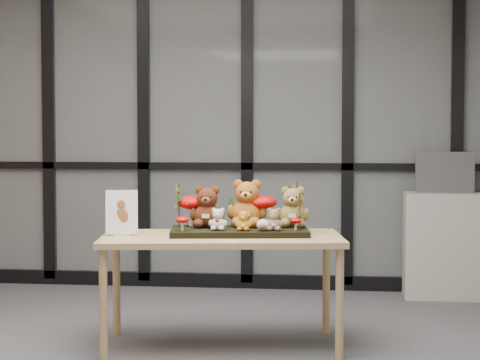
# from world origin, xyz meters

# --- Properties ---
(room_shell) EXTENTS (5.00, 5.00, 5.00)m
(room_shell) POSITION_xyz_m (0.00, 0.00, 1.68)
(room_shell) COLOR #A9A7A0
(room_shell) RESTS_ON floor
(glass_partition) EXTENTS (4.90, 0.06, 2.78)m
(glass_partition) POSITION_xyz_m (-0.00, 2.47, 1.42)
(glass_partition) COLOR #2D383F
(glass_partition) RESTS_ON floor
(display_table) EXTENTS (1.58, 0.95, 0.70)m
(display_table) POSITION_xyz_m (0.52, 0.44, 0.63)
(display_table) COLOR tan
(display_table) RESTS_ON floor
(diorama_tray) EXTENTS (0.91, 0.55, 0.04)m
(diorama_tray) POSITION_xyz_m (0.62, 0.51, 0.72)
(diorama_tray) COLOR black
(diorama_tray) RESTS_ON display_table
(bear_pooh_yellow) EXTENTS (0.28, 0.26, 0.33)m
(bear_pooh_yellow) POSITION_xyz_m (0.65, 0.63, 0.90)
(bear_pooh_yellow) COLOR #A2581B
(bear_pooh_yellow) RESTS_ON diorama_tray
(bear_brown_medium) EXTENTS (0.25, 0.23, 0.29)m
(bear_brown_medium) POSITION_xyz_m (0.41, 0.55, 0.88)
(bear_brown_medium) COLOR #4E2110
(bear_brown_medium) RESTS_ON diorama_tray
(bear_tan_back) EXTENTS (0.24, 0.23, 0.29)m
(bear_tan_back) POSITION_xyz_m (0.95, 0.65, 0.88)
(bear_tan_back) COLOR olive
(bear_tan_back) RESTS_ON diorama_tray
(bear_small_yellow) EXTENTS (0.11, 0.11, 0.13)m
(bear_small_yellow) POSITION_xyz_m (0.66, 0.40, 0.80)
(bear_small_yellow) COLOR orange
(bear_small_yellow) RESTS_ON diorama_tray
(bear_white_bow) EXTENTS (0.13, 0.12, 0.15)m
(bear_white_bow) POSITION_xyz_m (0.50, 0.40, 0.81)
(bear_white_bow) COLOR silver
(bear_white_bow) RESTS_ON diorama_tray
(bear_beige_small) EXTENTS (0.13, 0.12, 0.16)m
(bear_beige_small) POSITION_xyz_m (0.84, 0.42, 0.81)
(bear_beige_small) COLOR #89674A
(bear_beige_small) RESTS_ON diorama_tray
(plush_cream_hedgehog) EXTENTS (0.07, 0.06, 0.08)m
(plush_cream_hedgehog) POSITION_xyz_m (0.78, 0.40, 0.78)
(plush_cream_hedgehog) COLOR beige
(plush_cream_hedgehog) RESTS_ON diorama_tray
(mushroom_back_left) EXTENTS (0.20, 0.20, 0.22)m
(mushroom_back_left) POSITION_xyz_m (0.30, 0.62, 0.85)
(mushroom_back_left) COLOR #AA0805
(mushroom_back_left) RESTS_ON diorama_tray
(mushroom_back_right) EXTENTS (0.20, 0.20, 0.22)m
(mushroom_back_right) POSITION_xyz_m (0.74, 0.66, 0.85)
(mushroom_back_right) COLOR #AA0805
(mushroom_back_right) RESTS_ON diorama_tray
(mushroom_front_left) EXTENTS (0.09, 0.09, 0.10)m
(mushroom_front_left) POSITION_xyz_m (0.28, 0.34, 0.79)
(mushroom_front_left) COLOR #AA0805
(mushroom_front_left) RESTS_ON diorama_tray
(mushroom_front_right) EXTENTS (0.08, 0.08, 0.09)m
(mushroom_front_right) POSITION_xyz_m (0.98, 0.46, 0.78)
(mushroom_front_right) COLOR #AA0805
(mushroom_front_right) RESTS_ON diorama_tray
(sprig_green_far_left) EXTENTS (0.05, 0.05, 0.28)m
(sprig_green_far_left) POSITION_xyz_m (0.22, 0.56, 0.88)
(sprig_green_far_left) COLOR #19360C
(sprig_green_far_left) RESTS_ON diorama_tray
(sprig_green_mid_left) EXTENTS (0.05, 0.05, 0.20)m
(sprig_green_mid_left) POSITION_xyz_m (0.33, 0.63, 0.83)
(sprig_green_mid_left) COLOR #19360C
(sprig_green_mid_left) RESTS_ON diorama_tray
(sprig_dry_far_right) EXTENTS (0.05, 0.05, 0.29)m
(sprig_dry_far_right) POSITION_xyz_m (0.97, 0.65, 0.88)
(sprig_dry_far_right) COLOR brown
(sprig_dry_far_right) RESTS_ON diorama_tray
(sprig_dry_mid_right) EXTENTS (0.05, 0.05, 0.23)m
(sprig_dry_mid_right) POSITION_xyz_m (1.00, 0.54, 0.85)
(sprig_dry_mid_right) COLOR brown
(sprig_dry_mid_right) RESTS_ON diorama_tray
(sprig_green_centre) EXTENTS (0.05, 0.05, 0.18)m
(sprig_green_centre) POSITION_xyz_m (0.55, 0.67, 0.82)
(sprig_green_centre) COLOR #19360C
(sprig_green_centre) RESTS_ON diorama_tray
(sign_holder) EXTENTS (0.20, 0.08, 0.28)m
(sign_holder) POSITION_xyz_m (-0.10, 0.37, 0.83)
(sign_holder) COLOR silver
(sign_holder) RESTS_ON display_table
(label_card) EXTENTS (0.08, 0.03, 0.00)m
(label_card) POSITION_xyz_m (0.60, 0.15, 0.70)
(label_card) COLOR white
(label_card) RESTS_ON display_table
(cabinet) EXTENTS (0.64, 0.37, 0.85)m
(cabinet) POSITION_xyz_m (2.08, 2.24, 0.43)
(cabinet) COLOR #A79E95
(cabinet) RESTS_ON floor
(monitor) EXTENTS (0.47, 0.05, 0.33)m
(monitor) POSITION_xyz_m (2.08, 2.26, 1.02)
(monitor) COLOR #48494F
(monitor) RESTS_ON cabinet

